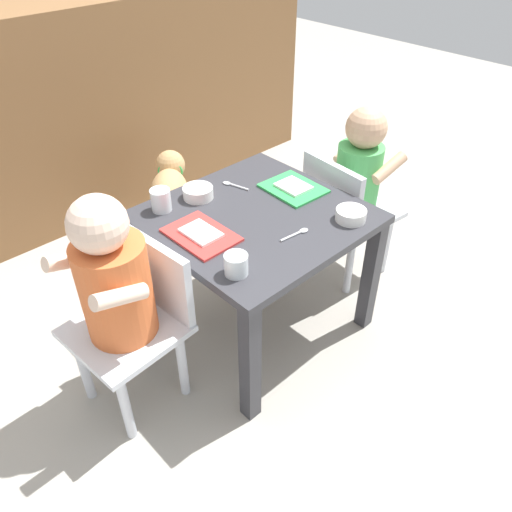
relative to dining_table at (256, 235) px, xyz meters
name	(u,v)px	position (x,y,z in m)	size (l,w,h in m)	color
ground_plane	(256,321)	(0.00, 0.00, -0.37)	(7.00, 7.00, 0.00)	#9E998E
kitchen_cabinet_back	(73,112)	(0.00, 1.14, 0.06)	(2.38, 0.38, 0.87)	brown
dining_table	(256,235)	(0.00, 0.00, 0.00)	(0.60, 0.58, 0.45)	#333338
seated_child_left	(118,285)	(-0.46, 0.02, 0.05)	(0.30, 0.30, 0.69)	silver
seated_child_right	(356,178)	(0.46, -0.02, 0.04)	(0.31, 0.31, 0.66)	silver
dog	(170,191)	(0.12, 0.65, -0.17)	(0.33, 0.38, 0.31)	tan
food_tray_left	(201,234)	(-0.19, 0.02, 0.08)	(0.15, 0.20, 0.02)	red
food_tray_right	(293,188)	(0.19, 0.02, 0.08)	(0.16, 0.19, 0.02)	green
water_cup_left	(236,266)	(-0.23, -0.17, 0.10)	(0.06, 0.06, 0.06)	white
water_cup_right	(161,201)	(-0.19, 0.22, 0.10)	(0.06, 0.06, 0.07)	white
veggie_bowl_far	(198,192)	(-0.06, 0.20, 0.09)	(0.09, 0.09, 0.04)	white
veggie_bowl_near	(351,214)	(0.18, -0.21, 0.09)	(0.09, 0.09, 0.03)	white
spoon_by_left_tray	(297,233)	(0.01, -0.16, 0.08)	(0.10, 0.02, 0.01)	silver
spoon_by_right_tray	(233,185)	(0.06, 0.18, 0.08)	(0.04, 0.10, 0.01)	silver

